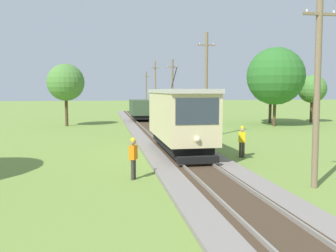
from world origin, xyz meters
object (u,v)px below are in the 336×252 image
at_px(utility_pole_distant, 155,87).
at_px(tree_right_far, 275,76).
at_px(track_worker, 133,156).
at_px(freight_car, 141,109).
at_px(utility_pole_horizon, 146,90).
at_px(second_worker, 242,140).
at_px(utility_pole_near_tram, 317,88).
at_px(utility_pole_far, 172,90).
at_px(tree_left_near, 66,82).
at_px(tree_horizon, 271,82).
at_px(tree_right_near, 312,89).
at_px(utility_pole_mid, 206,84).
at_px(red_tram, 180,117).

xyz_separation_m(utility_pole_distant, tree_right_far, (9.60, -20.66, 0.98)).
bearing_deg(track_worker, freight_car, 112.30).
distance_m(freight_car, utility_pole_horizon, 25.91).
relative_size(utility_pole_horizon, tree_right_far, 0.89).
height_order(track_worker, tree_right_far, tree_right_far).
bearing_deg(second_worker, utility_pole_near_tram, 28.64).
bearing_deg(utility_pole_near_tram, utility_pole_far, 90.00).
relative_size(freight_car, utility_pole_horizon, 0.71).
xyz_separation_m(freight_car, utility_pole_distant, (3.64, 13.36, 2.67)).
height_order(utility_pole_near_tram, tree_left_near, utility_pole_near_tram).
relative_size(utility_pole_near_tram, tree_horizon, 1.04).
distance_m(second_worker, tree_right_near, 25.32).
bearing_deg(tree_left_near, utility_pole_horizon, 67.69).
bearing_deg(utility_pole_far, freight_car, 171.25).
bearing_deg(track_worker, second_worker, 59.96).
distance_m(track_worker, tree_right_near, 32.43).
height_order(utility_pole_far, tree_right_far, tree_right_far).
xyz_separation_m(utility_pole_mid, tree_right_near, (15.90, 10.63, -0.33)).
bearing_deg(track_worker, tree_left_near, 130.94).
height_order(utility_pole_near_tram, track_worker, utility_pole_near_tram).
relative_size(red_tram, tree_horizon, 1.19).
bearing_deg(tree_left_near, second_worker, -60.10).
height_order(red_tram, freight_car, red_tram).
bearing_deg(tree_right_far, utility_pole_far, 144.91).
height_order(utility_pole_near_tram, tree_horizon, utility_pole_near_tram).
xyz_separation_m(second_worker, tree_right_far, (9.99, 15.89, 4.23)).
height_order(red_tram, tree_left_near, tree_left_near).
distance_m(utility_pole_near_tram, track_worker, 7.76).
xyz_separation_m(utility_pole_far, track_worker, (-6.78, -26.47, -2.79)).
relative_size(utility_pole_far, tree_right_near, 1.33).
bearing_deg(freight_car, tree_right_far, -28.88).
xyz_separation_m(freight_car, tree_right_near, (19.55, -4.04, 2.34)).
height_order(utility_pole_distant, tree_horizon, utility_pole_distant).
bearing_deg(utility_pole_far, utility_pole_horizon, 90.00).
height_order(freight_car, utility_pole_horizon, utility_pole_horizon).
distance_m(red_tram, utility_pole_mid, 8.15).
xyz_separation_m(utility_pole_mid, utility_pole_far, (0.00, 14.10, -0.45)).
height_order(utility_pole_horizon, tree_horizon, utility_pole_horizon).
bearing_deg(red_tram, utility_pole_far, 80.21).
relative_size(red_tram, utility_pole_mid, 1.03).
bearing_deg(tree_horizon, utility_pole_near_tram, -112.87).
xyz_separation_m(utility_pole_near_tram, second_worker, (-0.39, 6.31, -2.85)).
distance_m(utility_pole_distant, track_worker, 41.09).
bearing_deg(tree_horizon, utility_pole_mid, -135.16).
bearing_deg(utility_pole_near_tram, tree_left_near, 114.30).
xyz_separation_m(red_tram, utility_pole_mid, (3.64, 7.00, 2.03)).
relative_size(tree_right_near, tree_right_far, 0.68).
relative_size(utility_pole_distant, tree_horizon, 1.15).
distance_m(utility_pole_mid, second_worker, 9.13).
relative_size(track_worker, tree_right_near, 0.32).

